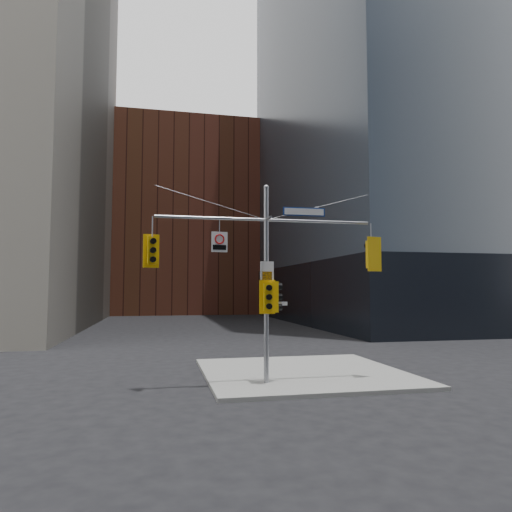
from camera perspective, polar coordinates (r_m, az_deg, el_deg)
name	(u,v)px	position (r m, az deg, el deg)	size (l,w,h in m)	color
ground	(281,400)	(14.97, 3.16, -17.56)	(160.00, 160.00, 0.00)	black
sidewalk_corner	(303,373)	(19.27, 5.87, -14.30)	(8.00, 8.00, 0.15)	gray
podium_ne	(446,294)	(55.98, 22.66, -4.36)	(36.40, 36.40, 6.00)	black
brick_midrise	(184,223)	(72.93, -8.93, 4.15)	(26.00, 20.00, 28.00)	brown
signal_assembly	(266,263)	(16.53, 1.29, -0.89)	(8.00, 0.80, 7.30)	#919399
traffic_light_west_arm	(152,251)	(16.13, -12.87, 0.66)	(0.55, 0.50, 1.17)	#ECB20C
traffic_light_east_arm	(371,254)	(17.96, 14.23, 0.20)	(0.62, 0.57, 1.31)	#ECB20C
traffic_light_pole_side	(275,297)	(16.59, 2.40, -5.12)	(0.44, 0.37, 1.12)	#ECB20C
traffic_light_pole_front	(268,297)	(16.24, 1.52, -5.14)	(0.58, 0.47, 1.21)	#ECB20C
street_sign_blade	(304,212)	(17.14, 6.03, 5.52)	(1.61, 0.08, 0.31)	navy
regulatory_sign_arm	(220,241)	(16.26, -4.58, 1.85)	(0.58, 0.12, 0.73)	silver
regulatory_sign_pole	(267,271)	(16.40, 1.39, -1.90)	(0.51, 0.08, 0.67)	silver
street_blade_ew	(278,304)	(16.63, 2.81, -5.97)	(0.69, 0.08, 0.14)	silver
street_blade_ns	(264,306)	(16.96, 0.94, -6.30)	(0.05, 0.84, 0.17)	#145926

